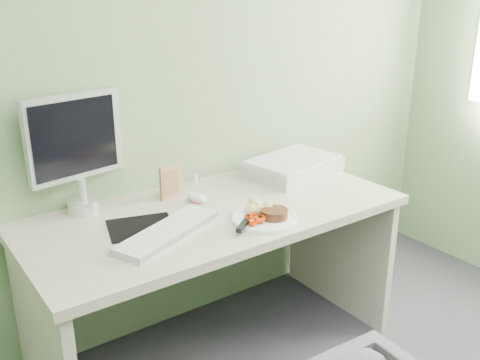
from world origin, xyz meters
TOP-DOWN VIEW (x-y plane):
  - wall_back at (0.00, 2.00)m, footprint 3.50×0.00m
  - desk at (0.00, 1.62)m, footprint 1.60×0.75m
  - plate at (0.10, 1.41)m, footprint 0.27×0.27m
  - steak at (0.13, 1.39)m, footprint 0.13×0.13m
  - potato_pile at (0.12, 1.47)m, footprint 0.13×0.11m
  - carrot_heap at (0.03, 1.39)m, footprint 0.08×0.08m
  - steak_knife at (-0.00, 1.40)m, footprint 0.22×0.18m
  - mousepad at (-0.34, 1.64)m, footprint 0.30×0.28m
  - keyboard at (-0.28, 1.52)m, footprint 0.49×0.31m
  - computer_mouse at (-0.02, 1.74)m, footprint 0.08×0.12m
  - photo_frame at (-0.09, 1.85)m, footprint 0.12×0.05m
  - eyedrop_bottle at (0.09, 1.94)m, footprint 0.02×0.02m
  - scanner at (0.57, 1.78)m, footprint 0.51×0.39m
  - monitor at (-0.46, 1.94)m, footprint 0.41×0.14m

SIDE VIEW (x-z plane):
  - desk at x=0.00m, z-range 0.18..0.91m
  - mousepad at x=-0.34m, z-range 0.73..0.73m
  - plate at x=0.10m, z-range 0.73..0.74m
  - keyboard at x=-0.28m, z-range 0.74..0.76m
  - computer_mouse at x=-0.02m, z-range 0.73..0.77m
  - steak_knife at x=0.00m, z-range 0.75..0.77m
  - eyedrop_bottle at x=0.09m, z-range 0.73..0.79m
  - steak at x=0.13m, z-range 0.74..0.78m
  - scanner at x=0.57m, z-range 0.73..0.80m
  - carrot_heap at x=0.03m, z-range 0.74..0.79m
  - potato_pile at x=0.12m, z-range 0.74..0.80m
  - photo_frame at x=-0.09m, z-range 0.73..0.88m
  - monitor at x=-0.46m, z-range 0.76..1.26m
  - wall_back at x=0.00m, z-range -0.40..3.10m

